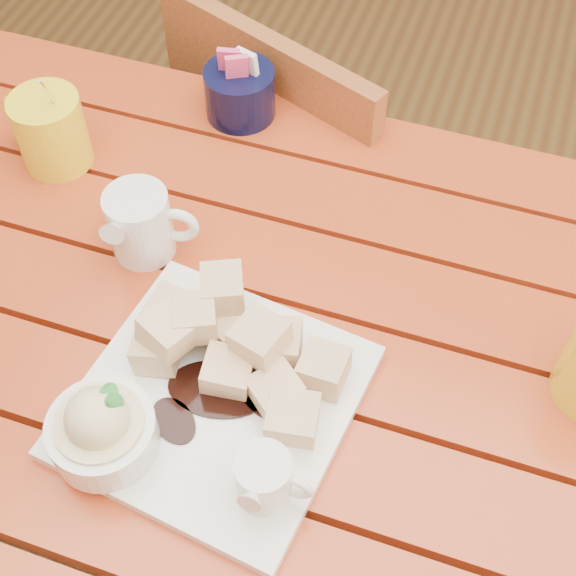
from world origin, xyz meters
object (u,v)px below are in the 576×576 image
at_px(dessert_plate, 194,395).
at_px(chair_far, 308,183).
at_px(table, 275,392).
at_px(coffee_mug_left, 49,129).

relative_size(dessert_plate, chair_far, 0.36).
distance_m(table, chair_far, 0.55).
xyz_separation_m(dessert_plate, coffee_mug_left, (-0.31, 0.28, 0.02)).
relative_size(table, coffee_mug_left, 8.10).
xyz_separation_m(coffee_mug_left, chair_far, (0.24, 0.33, -0.34)).
bearing_deg(chair_far, table, 124.96).
bearing_deg(dessert_plate, chair_far, 96.64).
height_order(table, chair_far, chair_far).
bearing_deg(chair_far, coffee_mug_left, 75.48).
bearing_deg(table, dessert_plate, -115.10).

